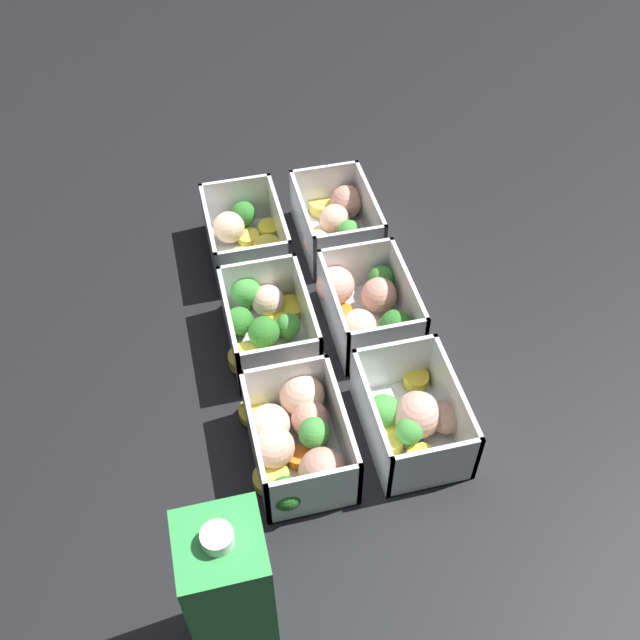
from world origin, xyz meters
TOP-DOWN VIEW (x-y plane):
  - ground_plane at (0.00, 0.00)m, footprint 4.00×4.00m
  - container_near_left at (-0.16, -0.06)m, footprint 0.14×0.11m
  - container_near_center at (0.01, -0.06)m, footprint 0.15×0.11m
  - container_near_right at (0.16, -0.06)m, footprint 0.16×0.11m
  - container_far_left at (-0.15, 0.06)m, footprint 0.16×0.11m
  - container_far_center at (0.00, 0.06)m, footprint 0.17×0.12m
  - container_far_right at (0.16, 0.06)m, footprint 0.14×0.10m
  - juice_carton at (-0.33, 0.15)m, footprint 0.07×0.07m

SIDE VIEW (x-z plane):
  - ground_plane at x=0.00m, z-range 0.00..0.00m
  - container_near_right at x=0.16m, z-range -0.01..0.06m
  - container_far_right at x=0.16m, z-range -0.01..0.06m
  - container_far_center at x=0.00m, z-range -0.01..0.06m
  - container_near_center at x=0.01m, z-range -0.01..0.06m
  - container_near_left at x=-0.16m, z-range -0.01..0.06m
  - container_far_left at x=-0.15m, z-range -0.01..0.06m
  - juice_carton at x=-0.33m, z-range -0.01..0.20m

